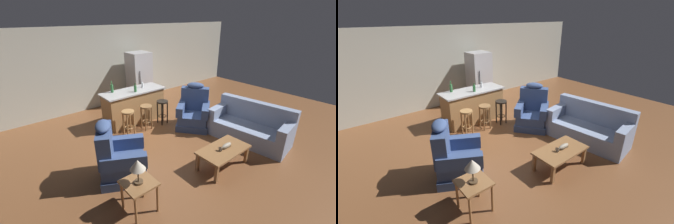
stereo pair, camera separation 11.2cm
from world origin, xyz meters
TOP-DOWN VIEW (x-y plane):
  - ground_plane at (0.00, 0.00)m, footprint 12.00×12.00m
  - back_wall at (0.00, 3.12)m, footprint 12.00×0.05m
  - coffee_table at (0.22, -1.66)m, footprint 1.10×0.60m
  - fish_figurine at (0.27, -1.67)m, footprint 0.34×0.10m
  - couch at (1.63, -1.40)m, footprint 1.08×1.99m
  - recliner_near_lamp at (-1.56, -0.59)m, footprint 1.14×1.14m
  - recliner_near_island at (1.10, 0.03)m, footprint 1.18×1.18m
  - end_table at (-1.72, -1.53)m, footprint 0.48×0.48m
  - table_lamp at (-1.73, -1.54)m, footprint 0.24×0.24m
  - kitchen_island at (0.00, 1.35)m, footprint 1.80×0.70m
  - bar_stool_left at (-0.56, 0.72)m, footprint 0.32×0.32m
  - bar_stool_middle at (-0.01, 0.72)m, footprint 0.32×0.32m
  - bar_stool_right at (0.54, 0.72)m, footprint 0.32×0.32m
  - refrigerator at (1.00, 2.55)m, footprint 0.70×0.69m
  - bottle_tall_green at (-0.52, 1.57)m, footprint 0.08×0.08m
  - bottle_short_amber at (-0.02, 1.19)m, footprint 0.08×0.08m
  - bottle_wine_dark at (0.36, 1.41)m, footprint 0.07×0.07m

SIDE VIEW (x-z plane):
  - ground_plane at x=0.00m, z-range 0.00..0.00m
  - couch at x=1.63m, z-range -0.13..0.81m
  - coffee_table at x=0.22m, z-range 0.15..0.57m
  - recliner_near_lamp at x=-1.56m, z-range -0.18..1.02m
  - recliner_near_island at x=1.10m, z-range -0.18..1.02m
  - end_table at x=-1.72m, z-range 0.18..0.74m
  - fish_figurine at x=0.27m, z-range 0.41..0.51m
  - bar_stool_left at x=-0.56m, z-range 0.13..0.81m
  - bar_stool_middle at x=-0.01m, z-range 0.13..0.81m
  - bar_stool_right at x=0.54m, z-range 0.13..0.81m
  - kitchen_island at x=0.00m, z-range 0.00..0.95m
  - table_lamp at x=-1.73m, z-range 0.66..1.07m
  - refrigerator at x=1.00m, z-range 0.00..1.76m
  - bottle_wine_dark at x=0.36m, z-range 0.92..1.13m
  - bottle_short_amber at x=-0.02m, z-range 0.92..1.16m
  - bottle_tall_green at x=-0.52m, z-range 0.91..1.22m
  - back_wall at x=0.00m, z-range 0.00..2.60m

